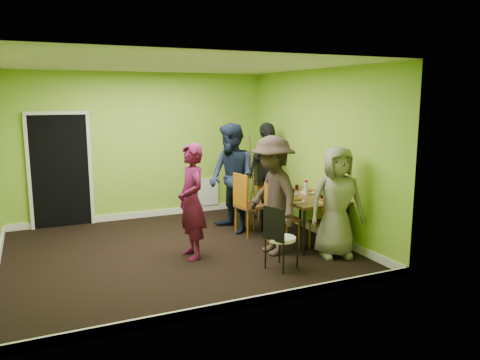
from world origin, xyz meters
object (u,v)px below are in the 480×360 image
object	(u,v)px
thermos	(306,189)
chair_front_end	(328,219)
chair_back_end	(268,179)
chair_bentwood	(279,235)
orange_bottle	(293,191)
easel	(249,173)
person_left_near	(273,196)
chair_left_far	(246,201)
chair_left_near	(278,213)
person_standing	(192,201)
person_left_far	(232,178)
dining_table	(302,199)
person_back_end	(268,171)
blue_bottle	(329,191)
person_front_end	(337,202)

from	to	relation	value
thermos	chair_front_end	bearing A→B (deg)	-89.99
chair_back_end	thermos	size ratio (longest dim) A/B	5.05
chair_bentwood	orange_bottle	world-z (taller)	chair_bentwood
easel	person_left_near	size ratio (longest dim) A/B	0.90
chair_bentwood	thermos	distance (m)	1.51
chair_left_far	chair_front_end	world-z (taller)	chair_left_far
easel	person_left_near	xyz separation A→B (m)	(-0.81, -2.53, 0.10)
chair_left_near	chair_bentwood	xyz separation A→B (m)	(-0.40, -0.76, -0.09)
thermos	person_standing	size ratio (longest dim) A/B	0.13
chair_front_end	person_left_far	world-z (taller)	person_left_far
thermos	chair_bentwood	bearing A→B (deg)	-136.15
dining_table	person_back_end	world-z (taller)	person_back_end
person_standing	person_left_near	size ratio (longest dim) A/B	0.95
blue_bottle	thermos	bearing A→B (deg)	135.27
easel	person_front_end	distance (m)	3.04
chair_back_end	person_front_end	bearing A→B (deg)	90.47
chair_front_end	chair_bentwood	world-z (taller)	chair_front_end
person_left_far	person_front_end	xyz separation A→B (m)	(0.88, -1.84, -0.13)
person_left_far	blue_bottle	bearing A→B (deg)	32.90
blue_bottle	chair_front_end	bearing A→B (deg)	-124.04
easel	person_left_far	distance (m)	1.50
chair_left_near	chair_left_far	bearing A→B (deg)	-173.61
chair_front_end	chair_bentwood	bearing A→B (deg)	-163.94
person_standing	person_front_end	distance (m)	2.12
blue_bottle	person_standing	world-z (taller)	person_standing
chair_bentwood	chair_back_end	bearing A→B (deg)	133.07
person_front_end	person_back_end	bearing A→B (deg)	102.43
person_left_near	chair_back_end	bearing A→B (deg)	153.54
chair_left_near	chair_bentwood	size ratio (longest dim) A/B	1.16
chair_back_end	dining_table	bearing A→B (deg)	88.60
chair_left_near	orange_bottle	xyz separation A→B (m)	(0.55, 0.49, 0.21)
chair_left_far	person_left_far	bearing A→B (deg)	-166.02
thermos	person_left_near	bearing A→B (deg)	-155.72
orange_bottle	person_standing	distance (m)	1.89
dining_table	chair_bentwood	size ratio (longest dim) A/B	1.68
thermos	blue_bottle	xyz separation A→B (m)	(0.26, -0.26, -0.01)
chair_left_near	person_left_far	xyz separation A→B (m)	(-0.24, 1.22, 0.37)
dining_table	chair_front_end	size ratio (longest dim) A/B	1.63
orange_bottle	person_front_end	distance (m)	1.11
chair_left_near	chair_front_end	xyz separation A→B (m)	(0.66, -0.39, -0.07)
dining_table	chair_bentwood	bearing A→B (deg)	-134.18
orange_bottle	person_back_end	xyz separation A→B (m)	(0.19, 1.26, 0.14)
chair_bentwood	person_standing	size ratio (longest dim) A/B	0.53
chair_back_end	chair_front_end	size ratio (longest dim) A/B	1.23
blue_bottle	person_left_near	bearing A→B (deg)	-174.37
chair_left_near	thermos	world-z (taller)	chair_left_near
chair_bentwood	person_back_end	bearing A→B (deg)	132.92
chair_left_near	person_back_end	distance (m)	1.93
easel	person_standing	bearing A→B (deg)	-131.55
chair_left_far	blue_bottle	xyz separation A→B (m)	(1.03, -0.91, 0.25)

